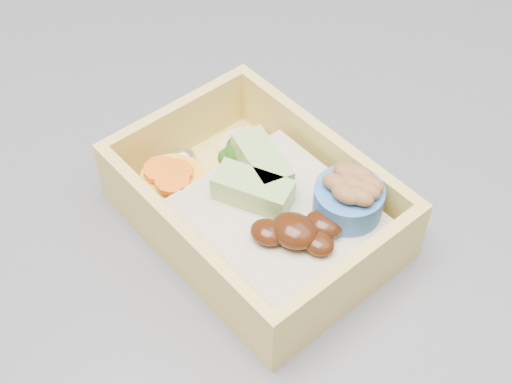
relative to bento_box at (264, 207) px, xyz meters
The scene contains 1 object.
bento_box is the anchor object (origin of this frame).
Camera 1 is at (0.00, -0.37, 1.25)m, focal length 50.00 mm.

